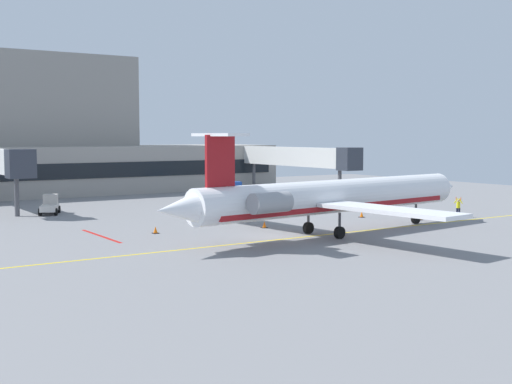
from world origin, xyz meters
The scene contains 12 objects.
ground centered at (0.00, 0.00, -0.05)m, with size 120.00×120.00×0.11m.
terminal_building centered at (-6.91, 48.02, 6.77)m, with size 68.22×14.79×18.12m.
jet_bridge_west centered at (23.25, 27.95, 4.81)m, with size 2.40×22.59×6.18m.
jet_bridge_east centered at (-12.58, 30.08, 4.93)m, with size 2.40×18.39×6.31m.
regional_jet centered at (4.22, -1.16, 2.91)m, with size 31.27×24.28×7.71m.
baggage_tug centered at (14.28, 29.20, 0.90)m, with size 2.48×3.37×1.99m.
pushback_tractor centered at (-9.46, 24.53, 0.85)m, with size 2.77×3.50×1.86m.
marshaller centered at (21.23, 0.96, 0.95)m, with size 0.39×0.80×1.89m.
safety_cone_alpha centered at (16.83, 1.59, 0.25)m, with size 0.47×0.47×0.55m.
safety_cone_bravo centered at (-6.50, 7.02, 0.25)m, with size 0.47×0.47×0.55m.
safety_cone_charlie centered at (13.82, 5.92, 0.25)m, with size 0.47×0.47×0.55m.
safety_cone_delta centered at (2.30, 4.98, 0.25)m, with size 0.47×0.47×0.55m.
Camera 1 is at (-28.50, -40.45, 7.57)m, focal length 47.39 mm.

